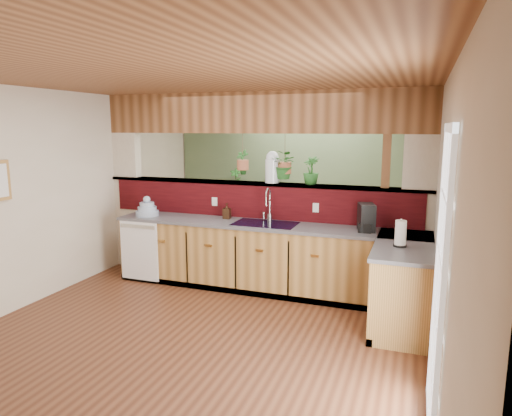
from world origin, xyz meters
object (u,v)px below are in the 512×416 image
(dish_stack, at_px, (147,210))
(shelving_console, at_px, (255,217))
(faucet, at_px, (268,203))
(soap_dispenser, at_px, (227,211))
(paper_towel, at_px, (401,234))
(glass_jar, at_px, (272,167))
(coffee_maker, at_px, (366,219))

(dish_stack, bearing_deg, shelving_console, 71.78)
(shelving_console, bearing_deg, faucet, -80.22)
(dish_stack, bearing_deg, faucet, 7.07)
(soap_dispenser, xyz_separation_m, shelving_console, (-0.38, 2.15, -0.51))
(paper_towel, bearing_deg, glass_jar, 150.42)
(soap_dispenser, relative_size, shelving_console, 0.15)
(coffee_maker, relative_size, shelving_console, 0.23)
(coffee_maker, distance_m, glass_jar, 1.46)
(coffee_maker, bearing_deg, dish_stack, 164.45)
(soap_dispenser, bearing_deg, shelving_console, 99.94)
(coffee_maker, relative_size, paper_towel, 1.11)
(soap_dispenser, distance_m, shelving_console, 2.24)
(faucet, relative_size, shelving_console, 0.32)
(faucet, distance_m, soap_dispenser, 0.60)
(dish_stack, height_order, shelving_console, dish_stack)
(paper_towel, relative_size, glass_jar, 0.70)
(dish_stack, distance_m, paper_towel, 3.48)
(shelving_console, bearing_deg, glass_jar, -78.28)
(dish_stack, xyz_separation_m, shelving_console, (0.77, 2.33, -0.49))
(faucet, xyz_separation_m, soap_dispenser, (-0.59, -0.03, -0.13))
(glass_jar, bearing_deg, coffee_maker, -15.53)
(faucet, bearing_deg, coffee_maker, -6.44)
(soap_dispenser, distance_m, coffee_maker, 1.88)
(coffee_maker, height_order, paper_towel, coffee_maker)
(faucet, height_order, shelving_console, faucet)
(faucet, height_order, paper_towel, faucet)
(dish_stack, height_order, coffee_maker, coffee_maker)
(dish_stack, xyz_separation_m, coffee_maker, (3.02, 0.07, 0.06))
(faucet, height_order, glass_jar, glass_jar)
(faucet, relative_size, coffee_maker, 1.36)
(soap_dispenser, xyz_separation_m, paper_towel, (2.30, -0.74, 0.03))
(soap_dispenser, bearing_deg, paper_towel, -17.76)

